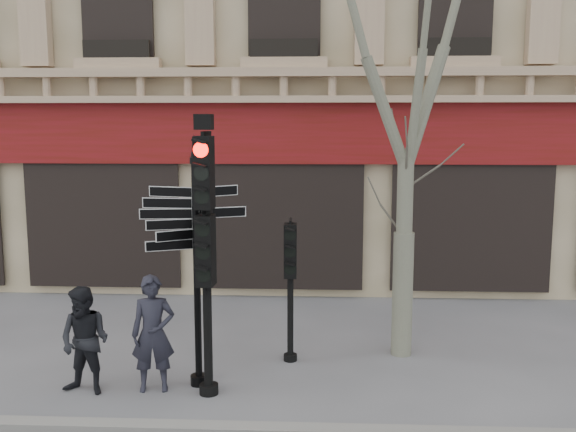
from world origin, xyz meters
name	(u,v)px	position (x,y,z in m)	size (l,w,h in m)	color
ground	(266,388)	(0.00, 0.00, 0.00)	(80.00, 80.00, 0.00)	#5C5C61
kerb	(257,430)	(0.00, -1.40, 0.06)	(80.00, 0.25, 0.12)	gray
fingerpost	(196,219)	(-1.00, 0.09, 2.46)	(1.81, 1.81, 3.67)	black
traffic_signal_main	(206,221)	(-0.80, -0.23, 2.49)	(0.45, 0.34, 3.94)	black
traffic_signal_secondary	(290,266)	(0.30, 1.11, 1.57)	(0.38, 0.28, 2.26)	black
plane_tree	(410,8)	(2.13, 1.50, 5.58)	(2.99, 2.99, 7.95)	gray
pedestrian_a	(153,334)	(-1.60, -0.13, 0.84)	(0.62, 0.40, 1.69)	#21212C
pedestrian_b	(85,341)	(-2.54, -0.28, 0.77)	(0.75, 0.59, 1.55)	black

